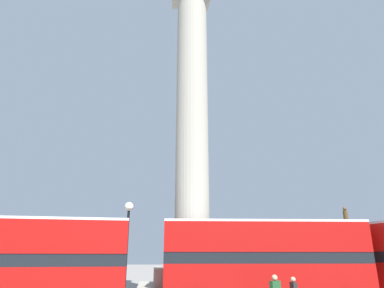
{
  "coord_description": "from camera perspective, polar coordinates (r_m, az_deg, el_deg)",
  "views": [
    {
      "loc": [
        -2.41,
        -21.56,
        2.51
      ],
      "look_at": [
        0.0,
        0.0,
        9.67
      ],
      "focal_mm": 32.0,
      "sensor_mm": 36.0,
      "label": 1
    }
  ],
  "objects": [
    {
      "name": "street_lamp",
      "position": [
        20.05,
        -10.75,
        -15.17
      ],
      "size": [
        0.5,
        0.5,
        5.49
      ],
      "color": "black",
      "rests_on": "ground_plane"
    },
    {
      "name": "bus_b",
      "position": [
        18.71,
        -28.65,
        -16.65
      ],
      "size": [
        11.14,
        3.47,
        4.24
      ],
      "rotation": [
        0.0,
        0.0,
        0.07
      ],
      "color": "#A80F0C",
      "rests_on": "ground_plane"
    },
    {
      "name": "monument_column",
      "position": [
        22.52,
        0.0,
        -2.72
      ],
      "size": [
        6.28,
        6.28,
        23.82
      ],
      "color": "#A39E8E",
      "rests_on": "ground_plane"
    },
    {
      "name": "equestrian_statue",
      "position": [
        29.59,
        25.25,
        -18.17
      ],
      "size": [
        3.58,
        2.59,
        6.22
      ],
      "rotation": [
        0.0,
        0.0,
        0.02
      ],
      "color": "#A39E8E",
      "rests_on": "ground_plane"
    },
    {
      "name": "bus_c",
      "position": [
        19.31,
        12.0,
        -18.24
      ],
      "size": [
        10.65,
        3.27,
        4.34
      ],
      "rotation": [
        0.0,
        0.0,
        -0.07
      ],
      "color": "#A80F0C",
      "rests_on": "ground_plane"
    }
  ]
}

